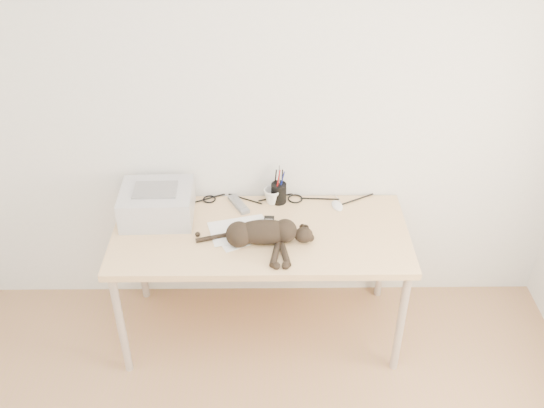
{
  "coord_description": "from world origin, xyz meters",
  "views": [
    {
      "loc": [
        0.04,
        -1.21,
        2.73
      ],
      "look_at": [
        0.06,
        1.34,
        0.96
      ],
      "focal_mm": 40.0,
      "sensor_mm": 36.0,
      "label": 1
    }
  ],
  "objects_px": {
    "desk": "(261,242)",
    "mouse": "(337,204)",
    "printer": "(157,203)",
    "mug": "(272,196)",
    "cat": "(260,234)",
    "pen_cup": "(279,193)"
  },
  "relations": [
    {
      "from": "mug",
      "to": "pen_cup",
      "type": "bearing_deg",
      "value": 15.39
    },
    {
      "from": "cat",
      "to": "mouse",
      "type": "relative_size",
      "value": 5.96
    },
    {
      "from": "desk",
      "to": "mouse",
      "type": "xyz_separation_m",
      "value": [
        0.44,
        0.15,
        0.15
      ]
    },
    {
      "from": "cat",
      "to": "printer",
      "type": "bearing_deg",
      "value": 155.02
    },
    {
      "from": "pen_cup",
      "to": "mouse",
      "type": "bearing_deg",
      "value": -8.86
    },
    {
      "from": "desk",
      "to": "pen_cup",
      "type": "height_order",
      "value": "pen_cup"
    },
    {
      "from": "desk",
      "to": "pen_cup",
      "type": "relative_size",
      "value": 7.11
    },
    {
      "from": "desk",
      "to": "cat",
      "type": "height_order",
      "value": "cat"
    },
    {
      "from": "mug",
      "to": "pen_cup",
      "type": "relative_size",
      "value": 0.44
    },
    {
      "from": "desk",
      "to": "printer",
      "type": "distance_m",
      "value": 0.62
    },
    {
      "from": "printer",
      "to": "pen_cup",
      "type": "bearing_deg",
      "value": 11.79
    },
    {
      "from": "desk",
      "to": "mouse",
      "type": "height_order",
      "value": "mouse"
    },
    {
      "from": "printer",
      "to": "mouse",
      "type": "xyz_separation_m",
      "value": [
        1.01,
        0.09,
        -0.07
      ]
    },
    {
      "from": "mouse",
      "to": "cat",
      "type": "bearing_deg",
      "value": -154.75
    },
    {
      "from": "pen_cup",
      "to": "mug",
      "type": "bearing_deg",
      "value": -164.61
    },
    {
      "from": "printer",
      "to": "mug",
      "type": "xyz_separation_m",
      "value": [
        0.64,
        0.13,
        -0.04
      ]
    },
    {
      "from": "desk",
      "to": "printer",
      "type": "height_order",
      "value": "printer"
    },
    {
      "from": "cat",
      "to": "mug",
      "type": "bearing_deg",
      "value": 78.11
    },
    {
      "from": "printer",
      "to": "cat",
      "type": "height_order",
      "value": "printer"
    },
    {
      "from": "mug",
      "to": "pen_cup",
      "type": "height_order",
      "value": "pen_cup"
    },
    {
      "from": "printer",
      "to": "mouse",
      "type": "bearing_deg",
      "value": 5.02
    },
    {
      "from": "mug",
      "to": "mouse",
      "type": "height_order",
      "value": "mug"
    }
  ]
}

